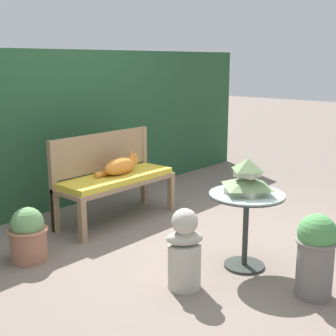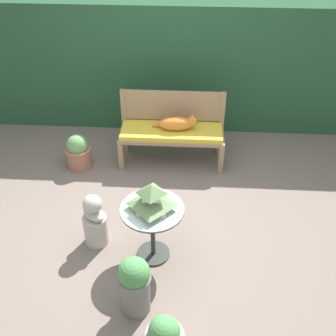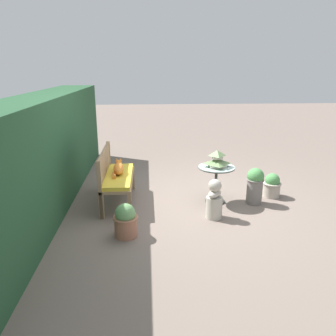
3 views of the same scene
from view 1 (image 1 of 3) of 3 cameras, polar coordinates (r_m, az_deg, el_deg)
The scene contains 10 objects.
ground at distance 4.11m, azimuth 4.19°, elevation -10.02°, with size 30.00×30.00×0.00m, color #75665B.
foliage_hedge_back at distance 5.50m, azimuth -15.02°, elevation 4.78°, with size 6.40×0.74×1.72m, color #234C2D.
garden_bench at distance 4.74m, azimuth -6.29°, elevation -1.70°, with size 1.28×0.46×0.48m.
bench_backrest at distance 4.84m, azimuth -8.05°, elevation 1.27°, with size 1.28×0.06×0.88m.
cat at distance 4.74m, azimuth -5.78°, elevation 0.27°, with size 0.54×0.19×0.21m.
patio_table at distance 3.69m, azimuth 9.52°, elevation -5.06°, with size 0.59×0.59×0.61m.
pagoda_birdhouse at distance 3.62m, azimuth 9.67°, elevation -1.31°, with size 0.34×0.34×0.27m.
garden_bust at distance 3.38m, azimuth 2.02°, elevation -10.26°, with size 0.30×0.29×0.60m.
potted_plant_table_near at distance 4.00m, azimuth -16.69°, elevation -7.81°, with size 0.33×0.33×0.45m.
potted_plant_hedge_corner at distance 3.40m, azimuth 17.57°, elevation -9.84°, with size 0.28×0.28×0.60m.
Camera 1 is at (-3.04, -2.25, 1.61)m, focal length 50.00 mm.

